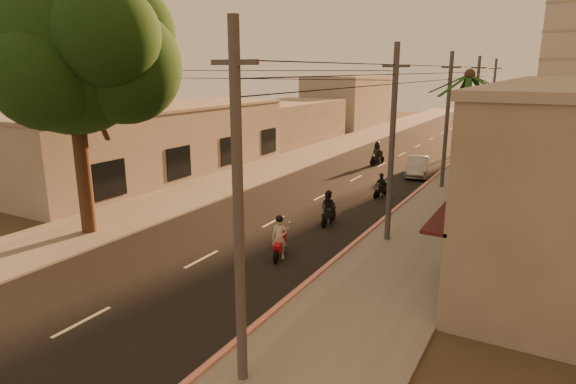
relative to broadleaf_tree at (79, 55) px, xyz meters
name	(u,v)px	position (x,y,z in m)	size (l,w,h in m)	color
ground	(169,277)	(6.61, -2.14, -8.48)	(160.00, 160.00, 0.00)	#383023
road	(356,178)	(6.61, 17.86, -8.47)	(10.00, 140.00, 0.02)	black
sidewalk_right	(461,190)	(14.11, 17.86, -8.42)	(5.00, 140.00, 0.12)	slate
sidewalk_left	(270,168)	(-0.89, 17.86, -8.42)	(5.00, 140.00, 0.12)	slate
curb_stripe	(405,202)	(11.71, 12.86, -8.38)	(0.20, 60.00, 0.20)	red
left_building	(156,141)	(-7.37, 11.86, -5.88)	(8.20, 24.20, 5.20)	gray
broadleaf_tree	(79,55)	(0.00, 0.00, 0.00)	(9.60, 8.70, 12.10)	black
palm_tree	(469,83)	(14.61, 13.86, -1.33)	(5.00, 5.00, 8.20)	black
utility_poles	(449,90)	(12.81, 17.86, -1.94)	(1.20, 48.26, 9.00)	#38383A
filler_right	(573,118)	(20.61, 42.86, -5.48)	(8.00, 14.00, 6.00)	gray
filler_left_near	(285,122)	(-7.39, 31.86, -6.28)	(8.00, 14.00, 4.40)	gray
filler_left_far	(346,101)	(-7.39, 49.86, -4.98)	(8.00, 14.00, 7.00)	gray
scooter_red	(280,239)	(9.42, 1.64, -7.62)	(0.99, 1.91, 1.93)	black
scooter_mid_a	(329,209)	(9.35, 6.83, -7.63)	(0.94, 1.90, 1.86)	black
scooter_mid_b	(381,186)	(9.97, 13.47, -7.75)	(1.08, 1.58, 1.59)	black
scooter_far_a	(377,154)	(6.18, 23.77, -7.57)	(1.21, 1.99, 2.00)	black
parked_car	(417,166)	(10.31, 21.01, -7.74)	(2.38, 4.66, 1.46)	#93959B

